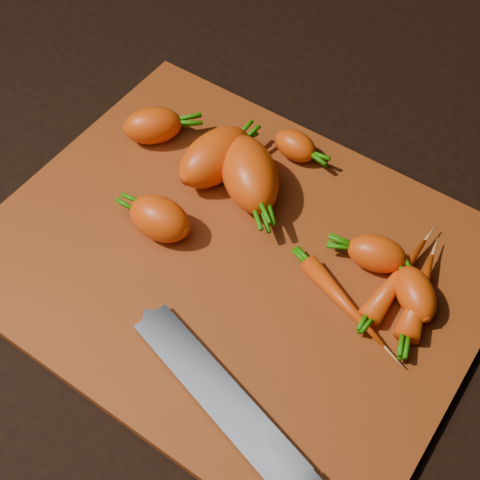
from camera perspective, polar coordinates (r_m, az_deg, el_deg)
The scene contains 13 objects.
ground at distance 0.70m, azimuth -0.46°, elevation -2.19°, with size 2.00×2.00×0.01m, color black.
cutting_board at distance 0.69m, azimuth -0.47°, elevation -1.70°, with size 0.50×0.40×0.01m, color #85320B.
carrot_0 at distance 0.79m, azimuth -7.45°, elevation 9.66°, with size 0.07×0.04×0.04m, color #D83C03.
carrot_1 at distance 0.69m, azimuth -6.87°, elevation 1.82°, with size 0.07×0.05×0.05m, color #D83C03.
carrot_2 at distance 0.72m, azimuth 0.81°, elevation 5.66°, with size 0.10×0.06×0.06m, color #D83C03.
carrot_3 at distance 0.74m, azimuth -2.13°, elevation 7.09°, with size 0.09×0.06×0.06m, color #D83C03.
carrot_4 at distance 0.68m, azimuth 11.58°, elevation -1.14°, with size 0.06×0.04×0.04m, color #D83C03.
carrot_5 at distance 0.77m, azimuth 4.76°, elevation 8.02°, with size 0.05×0.03×0.03m, color #D83C03.
carrot_6 at distance 0.67m, azimuth 14.73°, elevation -4.44°, with size 0.06×0.04×0.04m, color #D83C03.
carrot_7 at distance 0.68m, azimuth 13.30°, elevation -3.19°, with size 0.11×0.02×0.02m, color #D83C03.
carrot_8 at distance 0.66m, azimuth 8.91°, elevation -5.31°, with size 0.11×0.02×0.02m, color #D83C03.
carrot_9 at distance 0.67m, azimuth 15.08°, elevation -4.53°, with size 0.10×0.03×0.03m, color #D83C03.
knife at distance 0.60m, azimuth -0.64°, elevation -14.30°, with size 0.33×0.11×0.02m.
Camera 1 is at (0.22, -0.31, 0.58)m, focal length 50.00 mm.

